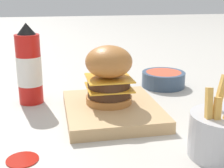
{
  "coord_description": "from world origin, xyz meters",
  "views": [
    {
      "loc": [
        -0.69,
        0.19,
        0.28
      ],
      "look_at": [
        -0.01,
        0.05,
        0.08
      ],
      "focal_mm": 50.0,
      "sensor_mm": 36.0,
      "label": 1
    }
  ],
  "objects": [
    {
      "name": "ground_plane",
      "position": [
        0.0,
        0.0,
        0.0
      ],
      "size": [
        6.0,
        6.0,
        0.0
      ],
      "primitive_type": "plane",
      "color": "#B7B2A8"
    },
    {
      "name": "ketchup_bottle",
      "position": [
        0.11,
        0.24,
        0.09
      ],
      "size": [
        0.06,
        0.06,
        0.21
      ],
      "color": "red",
      "rests_on": "ground_plane"
    },
    {
      "name": "fries_basket",
      "position": [
        -0.24,
        -0.1,
        0.04
      ],
      "size": [
        0.12,
        0.12,
        0.14
      ],
      "color": "#B7B7BC",
      "rests_on": "ground_plane"
    },
    {
      "name": "ketchup_puddle",
      "position": [
        -0.19,
        0.25,
        0.0
      ],
      "size": [
        0.06,
        0.06,
        0.0
      ],
      "color": "#B21E14",
      "rests_on": "ground_plane"
    },
    {
      "name": "serving_board",
      "position": [
        -0.01,
        0.05,
        0.01
      ],
      "size": [
        0.25,
        0.22,
        0.03
      ],
      "color": "tan",
      "rests_on": "ground_plane"
    },
    {
      "name": "burger",
      "position": [
        0.0,
        0.06,
        0.1
      ],
      "size": [
        0.11,
        0.11,
        0.14
      ],
      "color": "#AD6B33",
      "rests_on": "serving_board"
    },
    {
      "name": "side_bowl",
      "position": [
        0.18,
        -0.15,
        0.02
      ],
      "size": [
        0.13,
        0.13,
        0.05
      ],
      "color": "#384C66",
      "rests_on": "ground_plane"
    },
    {
      "name": "spoon",
      "position": [
        -0.08,
        -0.17,
        0.01
      ],
      "size": [
        0.04,
        0.18,
        0.01
      ],
      "rotation": [
        0.0,
        0.0,
        1.7
      ],
      "color": "#B2B2B7",
      "rests_on": "ground_plane"
    }
  ]
}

